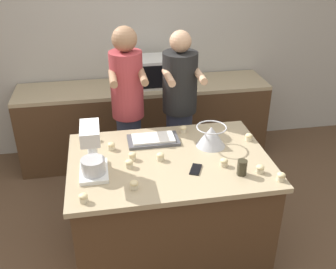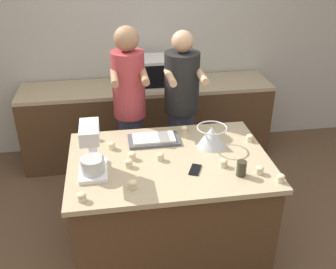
{
  "view_description": "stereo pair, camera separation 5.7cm",
  "coord_description": "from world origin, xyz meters",
  "px_view_note": "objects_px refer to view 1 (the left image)",
  "views": [
    {
      "loc": [
        -0.46,
        -2.52,
        2.48
      ],
      "look_at": [
        0.0,
        0.05,
        1.08
      ],
      "focal_mm": 42.0,
      "sensor_mm": 36.0,
      "label": 1
    },
    {
      "loc": [
        -0.41,
        -2.53,
        2.48
      ],
      "look_at": [
        0.0,
        0.05,
        1.08
      ],
      "focal_mm": 42.0,
      "sensor_mm": 36.0,
      "label": 2
    }
  ],
  "objects_px": {
    "cupcake_6": "(160,157)",
    "cupcake_12": "(134,185)",
    "drinking_glass": "(242,168)",
    "cupcake_4": "(129,164)",
    "cupcake_5": "(111,146)",
    "baking_tray": "(153,139)",
    "cupcake_2": "(249,137)",
    "cupcake_1": "(132,156)",
    "mixing_bowl": "(211,136)",
    "person_left": "(128,113)",
    "cupcake_7": "(94,137)",
    "cupcake_0": "(281,177)",
    "cupcake_10": "(85,141)",
    "cupcake_8": "(260,169)",
    "cell_phone": "(196,169)",
    "stand_mixer": "(92,153)",
    "cupcake_9": "(183,129)",
    "cupcake_11": "(224,162)",
    "person_right": "(180,113)",
    "microwave_oven": "(152,72)",
    "cupcake_3": "(83,198)"
  },
  "relations": [
    {
      "from": "cupcake_6",
      "to": "cupcake_12",
      "type": "bearing_deg",
      "value": -125.29
    },
    {
      "from": "drinking_glass",
      "to": "cupcake_4",
      "type": "height_order",
      "value": "drinking_glass"
    },
    {
      "from": "cupcake_5",
      "to": "baking_tray",
      "type": "bearing_deg",
      "value": 11.71
    },
    {
      "from": "cupcake_2",
      "to": "cupcake_5",
      "type": "distance_m",
      "value": 1.13
    },
    {
      "from": "cupcake_1",
      "to": "mixing_bowl",
      "type": "bearing_deg",
      "value": 9.23
    },
    {
      "from": "person_left",
      "to": "baking_tray",
      "type": "distance_m",
      "value": 0.56
    },
    {
      "from": "cupcake_7",
      "to": "cupcake_0",
      "type": "bearing_deg",
      "value": -32.73
    },
    {
      "from": "cupcake_10",
      "to": "cupcake_12",
      "type": "bearing_deg",
      "value": -63.68
    },
    {
      "from": "baking_tray",
      "to": "cupcake_12",
      "type": "relative_size",
      "value": 6.76
    },
    {
      "from": "drinking_glass",
      "to": "cupcake_0",
      "type": "distance_m",
      "value": 0.27
    },
    {
      "from": "person_left",
      "to": "cupcake_8",
      "type": "height_order",
      "value": "person_left"
    },
    {
      "from": "cell_phone",
      "to": "baking_tray",
      "type": "bearing_deg",
      "value": 116.89
    },
    {
      "from": "cupcake_1",
      "to": "stand_mixer",
      "type": "bearing_deg",
      "value": -154.07
    },
    {
      "from": "cell_phone",
      "to": "cupcake_6",
      "type": "relative_size",
      "value": 2.58
    },
    {
      "from": "cupcake_5",
      "to": "cupcake_12",
      "type": "height_order",
      "value": "same"
    },
    {
      "from": "cupcake_9",
      "to": "cupcake_11",
      "type": "relative_size",
      "value": 1.0
    },
    {
      "from": "cupcake_0",
      "to": "cupcake_9",
      "type": "bearing_deg",
      "value": 122.2
    },
    {
      "from": "person_right",
      "to": "baking_tray",
      "type": "bearing_deg",
      "value": -121.75
    },
    {
      "from": "drinking_glass",
      "to": "cupcake_4",
      "type": "bearing_deg",
      "value": 163.23
    },
    {
      "from": "person_left",
      "to": "cupcake_12",
      "type": "relative_size",
      "value": 27.99
    },
    {
      "from": "person_left",
      "to": "mixing_bowl",
      "type": "height_order",
      "value": "person_left"
    },
    {
      "from": "microwave_oven",
      "to": "cupcake_3",
      "type": "bearing_deg",
      "value": -110.02
    },
    {
      "from": "cupcake_4",
      "to": "cupcake_12",
      "type": "distance_m",
      "value": 0.27
    },
    {
      "from": "cupcake_9",
      "to": "person_right",
      "type": "bearing_deg",
      "value": 82.34
    },
    {
      "from": "baking_tray",
      "to": "stand_mixer",
      "type": "bearing_deg",
      "value": -141.03
    },
    {
      "from": "cupcake_4",
      "to": "stand_mixer",
      "type": "bearing_deg",
      "value": -171.63
    },
    {
      "from": "cupcake_3",
      "to": "cupcake_11",
      "type": "bearing_deg",
      "value": 13.93
    },
    {
      "from": "cupcake_5",
      "to": "cupcake_8",
      "type": "distance_m",
      "value": 1.16
    },
    {
      "from": "person_left",
      "to": "cupcake_11",
      "type": "bearing_deg",
      "value": -58.28
    },
    {
      "from": "cupcake_0",
      "to": "cupcake_10",
      "type": "relative_size",
      "value": 1.0
    },
    {
      "from": "person_left",
      "to": "stand_mixer",
      "type": "bearing_deg",
      "value": -109.49
    },
    {
      "from": "baking_tray",
      "to": "person_left",
      "type": "bearing_deg",
      "value": 106.3
    },
    {
      "from": "stand_mixer",
      "to": "cupcake_1",
      "type": "height_order",
      "value": "stand_mixer"
    },
    {
      "from": "mixing_bowl",
      "to": "cupcake_1",
      "type": "distance_m",
      "value": 0.66
    },
    {
      "from": "cupcake_1",
      "to": "cupcake_11",
      "type": "xyz_separation_m",
      "value": [
        0.66,
        -0.21,
        0.0
      ]
    },
    {
      "from": "baking_tray",
      "to": "cupcake_0",
      "type": "bearing_deg",
      "value": -41.85
    },
    {
      "from": "baking_tray",
      "to": "cupcake_8",
      "type": "height_order",
      "value": "cupcake_8"
    },
    {
      "from": "baking_tray",
      "to": "cupcake_11",
      "type": "xyz_separation_m",
      "value": [
        0.46,
        -0.46,
        0.01
      ]
    },
    {
      "from": "person_right",
      "to": "cupcake_2",
      "type": "relative_size",
      "value": 27.08
    },
    {
      "from": "cupcake_0",
      "to": "cupcake_10",
      "type": "distance_m",
      "value": 1.54
    },
    {
      "from": "cupcake_3",
      "to": "cupcake_10",
      "type": "xyz_separation_m",
      "value": [
        0.0,
        0.75,
        0.0
      ]
    },
    {
      "from": "cupcake_3",
      "to": "cupcake_9",
      "type": "height_order",
      "value": "same"
    },
    {
      "from": "cupcake_7",
      "to": "cupcake_9",
      "type": "distance_m",
      "value": 0.75
    },
    {
      "from": "person_left",
      "to": "cupcake_1",
      "type": "bearing_deg",
      "value": -92.89
    },
    {
      "from": "cupcake_1",
      "to": "cupcake_12",
      "type": "bearing_deg",
      "value": -93.7
    },
    {
      "from": "cupcake_5",
      "to": "cupcake_12",
      "type": "xyz_separation_m",
      "value": [
        0.13,
        -0.56,
        0.0
      ]
    },
    {
      "from": "cupcake_9",
      "to": "cupcake_7",
      "type": "bearing_deg",
      "value": -179.36
    },
    {
      "from": "person_left",
      "to": "cupcake_5",
      "type": "bearing_deg",
      "value": -107.27
    },
    {
      "from": "cupcake_7",
      "to": "microwave_oven",
      "type": "bearing_deg",
      "value": 61.38
    },
    {
      "from": "microwave_oven",
      "to": "cell_phone",
      "type": "distance_m",
      "value": 1.79
    }
  ]
}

